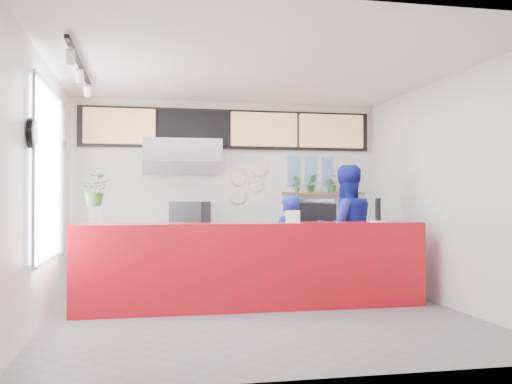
# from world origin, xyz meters

# --- Properties ---
(floor) EXTENTS (5.00, 5.00, 0.00)m
(floor) POSITION_xyz_m (0.00, 0.00, 0.00)
(floor) COLOR slate
(floor) RESTS_ON ground
(ceiling) EXTENTS (5.00, 5.00, 0.00)m
(ceiling) POSITION_xyz_m (0.00, 0.00, 3.00)
(ceiling) COLOR silver
(wall_back) EXTENTS (5.00, 0.00, 5.00)m
(wall_back) POSITION_xyz_m (0.00, 2.50, 1.50)
(wall_back) COLOR white
(wall_back) RESTS_ON ground
(wall_left) EXTENTS (0.00, 5.00, 5.00)m
(wall_left) POSITION_xyz_m (-2.50, 0.00, 1.50)
(wall_left) COLOR white
(wall_left) RESTS_ON ground
(wall_right) EXTENTS (0.00, 5.00, 5.00)m
(wall_right) POSITION_xyz_m (2.50, 0.00, 1.50)
(wall_right) COLOR white
(wall_right) RESTS_ON ground
(service_counter) EXTENTS (4.50, 0.60, 1.10)m
(service_counter) POSITION_xyz_m (0.00, 0.40, 0.55)
(service_counter) COLOR #B80D17
(service_counter) RESTS_ON ground
(cream_band) EXTENTS (5.00, 0.02, 0.80)m
(cream_band) POSITION_xyz_m (0.00, 2.49, 2.60)
(cream_band) COLOR beige
(cream_band) RESTS_ON wall_back
(prep_bench) EXTENTS (1.80, 0.60, 0.90)m
(prep_bench) POSITION_xyz_m (-0.80, 2.20, 0.45)
(prep_bench) COLOR #B2B5BA
(prep_bench) RESTS_ON ground
(panini_oven) EXTENTS (0.68, 0.68, 0.47)m
(panini_oven) POSITION_xyz_m (-0.65, 2.20, 1.13)
(panini_oven) COLOR black
(panini_oven) RESTS_ON prep_bench
(extraction_hood) EXTENTS (1.20, 0.70, 0.35)m
(extraction_hood) POSITION_xyz_m (-0.80, 2.15, 2.15)
(extraction_hood) COLOR #B2B5BA
(extraction_hood) RESTS_ON ceiling
(hood_lip) EXTENTS (1.20, 0.69, 0.31)m
(hood_lip) POSITION_xyz_m (-0.80, 2.15, 1.95)
(hood_lip) COLOR #B2B5BA
(hood_lip) RESTS_ON ceiling
(right_bench) EXTENTS (1.80, 0.60, 0.90)m
(right_bench) POSITION_xyz_m (1.50, 2.20, 0.45)
(right_bench) COLOR #B2B5BA
(right_bench) RESTS_ON ground
(espresso_machine) EXTENTS (0.73, 0.57, 0.43)m
(espresso_machine) POSITION_xyz_m (1.33, 2.20, 1.11)
(espresso_machine) COLOR black
(espresso_machine) RESTS_ON right_bench
(espresso_tray) EXTENTS (0.66, 0.49, 0.06)m
(espresso_tray) POSITION_xyz_m (1.33, 2.20, 1.38)
(espresso_tray) COLOR silver
(espresso_tray) RESTS_ON espresso_machine
(herb_shelf) EXTENTS (1.40, 0.18, 0.04)m
(herb_shelf) POSITION_xyz_m (1.60, 2.40, 1.50)
(herb_shelf) COLOR brown
(herb_shelf) RESTS_ON wall_back
(menu_board_far_left) EXTENTS (1.10, 0.10, 0.55)m
(menu_board_far_left) POSITION_xyz_m (-1.75, 2.38, 2.55)
(menu_board_far_left) COLOR tan
(menu_board_far_left) RESTS_ON wall_back
(menu_board_mid_left) EXTENTS (1.10, 0.10, 0.55)m
(menu_board_mid_left) POSITION_xyz_m (-0.59, 2.38, 2.55)
(menu_board_mid_left) COLOR black
(menu_board_mid_left) RESTS_ON wall_back
(menu_board_mid_right) EXTENTS (1.10, 0.10, 0.55)m
(menu_board_mid_right) POSITION_xyz_m (0.57, 2.38, 2.55)
(menu_board_mid_right) COLOR tan
(menu_board_mid_right) RESTS_ON wall_back
(menu_board_far_right) EXTENTS (1.10, 0.10, 0.55)m
(menu_board_far_right) POSITION_xyz_m (1.73, 2.38, 2.55)
(menu_board_far_right) COLOR tan
(menu_board_far_right) RESTS_ON wall_back
(soffit) EXTENTS (4.80, 0.04, 0.65)m
(soffit) POSITION_xyz_m (0.00, 2.46, 2.55)
(soffit) COLOR black
(soffit) RESTS_ON wall_back
(window_pane) EXTENTS (0.04, 2.20, 1.90)m
(window_pane) POSITION_xyz_m (-2.47, 0.30, 1.70)
(window_pane) COLOR silver
(window_pane) RESTS_ON wall_left
(window_frame) EXTENTS (0.03, 2.30, 2.00)m
(window_frame) POSITION_xyz_m (-2.45, 0.30, 1.70)
(window_frame) COLOR #B2B5BA
(window_frame) RESTS_ON wall_left
(wall_clock_rim) EXTENTS (0.05, 0.30, 0.30)m
(wall_clock_rim) POSITION_xyz_m (-2.46, -0.90, 2.05)
(wall_clock_rim) COLOR black
(wall_clock_rim) RESTS_ON wall_left
(wall_clock_face) EXTENTS (0.02, 0.26, 0.26)m
(wall_clock_face) POSITION_xyz_m (-2.43, -0.90, 2.05)
(wall_clock_face) COLOR white
(wall_clock_face) RESTS_ON wall_left
(track_rail) EXTENTS (0.05, 2.40, 0.04)m
(track_rail) POSITION_xyz_m (-2.10, 0.00, 2.94)
(track_rail) COLOR black
(track_rail) RESTS_ON ceiling
(dec_plate_a) EXTENTS (0.24, 0.03, 0.24)m
(dec_plate_a) POSITION_xyz_m (0.15, 2.47, 1.75)
(dec_plate_a) COLOR silver
(dec_plate_a) RESTS_ON wall_back
(dec_plate_b) EXTENTS (0.24, 0.03, 0.24)m
(dec_plate_b) POSITION_xyz_m (0.45, 2.47, 1.65)
(dec_plate_b) COLOR silver
(dec_plate_b) RESTS_ON wall_back
(dec_plate_c) EXTENTS (0.24, 0.03, 0.24)m
(dec_plate_c) POSITION_xyz_m (0.15, 2.47, 1.45)
(dec_plate_c) COLOR silver
(dec_plate_c) RESTS_ON wall_back
(dec_plate_d) EXTENTS (0.24, 0.03, 0.24)m
(dec_plate_d) POSITION_xyz_m (0.50, 2.47, 1.90)
(dec_plate_d) COLOR silver
(dec_plate_d) RESTS_ON wall_back
(photo_frame_a) EXTENTS (0.20, 0.02, 0.25)m
(photo_frame_a) POSITION_xyz_m (1.10, 2.48, 2.00)
(photo_frame_a) COLOR #598CBF
(photo_frame_a) RESTS_ON wall_back
(photo_frame_b) EXTENTS (0.20, 0.02, 0.25)m
(photo_frame_b) POSITION_xyz_m (1.40, 2.48, 2.00)
(photo_frame_b) COLOR #598CBF
(photo_frame_b) RESTS_ON wall_back
(photo_frame_c) EXTENTS (0.20, 0.02, 0.25)m
(photo_frame_c) POSITION_xyz_m (1.70, 2.48, 2.00)
(photo_frame_c) COLOR #598CBF
(photo_frame_c) RESTS_ON wall_back
(photo_frame_d) EXTENTS (0.20, 0.02, 0.25)m
(photo_frame_d) POSITION_xyz_m (1.10, 2.48, 1.75)
(photo_frame_d) COLOR #598CBF
(photo_frame_d) RESTS_ON wall_back
(photo_frame_e) EXTENTS (0.20, 0.02, 0.25)m
(photo_frame_e) POSITION_xyz_m (1.40, 2.48, 1.75)
(photo_frame_e) COLOR #598CBF
(photo_frame_e) RESTS_ON wall_back
(photo_frame_f) EXTENTS (0.20, 0.02, 0.25)m
(photo_frame_f) POSITION_xyz_m (1.70, 2.48, 1.75)
(photo_frame_f) COLOR #598CBF
(photo_frame_f) RESTS_ON wall_back
(staff_center) EXTENTS (0.63, 0.54, 1.47)m
(staff_center) POSITION_xyz_m (0.62, 0.98, 0.73)
(staff_center) COLOR #152195
(staff_center) RESTS_ON ground
(staff_right) EXTENTS (0.97, 0.78, 1.90)m
(staff_right) POSITION_xyz_m (1.47, 0.98, 0.95)
(staff_right) COLOR #152195
(staff_right) RESTS_ON ground
(herb_a) EXTENTS (0.18, 0.14, 0.29)m
(herb_a) POSITION_xyz_m (1.14, 2.40, 1.66)
(herb_a) COLOR #316C25
(herb_a) RESTS_ON herb_shelf
(herb_b) EXTENTS (0.18, 0.16, 0.30)m
(herb_b) POSITION_xyz_m (1.40, 2.40, 1.67)
(herb_b) COLOR #316C25
(herb_b) RESTS_ON herb_shelf
(herb_c) EXTENTS (0.28, 0.25, 0.28)m
(herb_c) POSITION_xyz_m (1.76, 2.40, 1.66)
(herb_c) COLOR #316C25
(herb_c) RESTS_ON herb_shelf
(herb_d) EXTENTS (0.20, 0.18, 0.32)m
(herb_d) POSITION_xyz_m (2.07, 2.40, 1.68)
(herb_d) COLOR #316C25
(herb_d) RESTS_ON herb_shelf
(glass_vase) EXTENTS (0.22, 0.22, 0.21)m
(glass_vase) POSITION_xyz_m (-1.95, 0.34, 1.21)
(glass_vase) COLOR white
(glass_vase) RESTS_ON service_counter
(basil_vase) EXTENTS (0.41, 0.38, 0.39)m
(basil_vase) POSITION_xyz_m (-1.95, 0.34, 1.51)
(basil_vase) COLOR #316C25
(basil_vase) RESTS_ON glass_vase
(napkin_holder) EXTENTS (0.21, 0.17, 0.16)m
(napkin_holder) POSITION_xyz_m (0.50, 0.30, 1.18)
(napkin_holder) COLOR white
(napkin_holder) RESTS_ON service_counter
(white_plate) EXTENTS (0.23, 0.23, 0.02)m
(white_plate) POSITION_xyz_m (1.67, 0.31, 1.11)
(white_plate) COLOR white
(white_plate) RESTS_ON service_counter
(pepper_mill) EXTENTS (0.08, 0.08, 0.30)m
(pepper_mill) POSITION_xyz_m (1.67, 0.31, 1.27)
(pepper_mill) COLOR black
(pepper_mill) RESTS_ON white_plate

